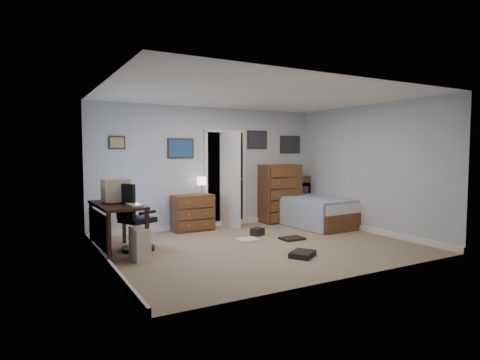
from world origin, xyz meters
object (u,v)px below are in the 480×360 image
office_chair (135,225)px  tall_dresser (279,193)px  low_dresser (193,213)px  computer_desk (111,216)px  bed (310,210)px

office_chair → tall_dresser: 3.71m
office_chair → low_dresser: bearing=13.4°
computer_desk → tall_dresser: 4.04m
tall_dresser → computer_desk: bearing=-161.1°
low_dresser → bed: 2.55m
computer_desk → bed: computer_desk is taller
office_chair → low_dresser: office_chair is taller
office_chair → tall_dresser: size_ratio=0.84×
low_dresser → tall_dresser: bearing=-2.0°
computer_desk → office_chair: (0.36, -0.01, -0.18)m
tall_dresser → office_chair: bearing=-159.5°
office_chair → bed: 3.95m
computer_desk → office_chair: size_ratio=1.26×
office_chair → tall_dresser: tall_dresser is taller
computer_desk → low_dresser: (1.81, 1.11, -0.24)m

